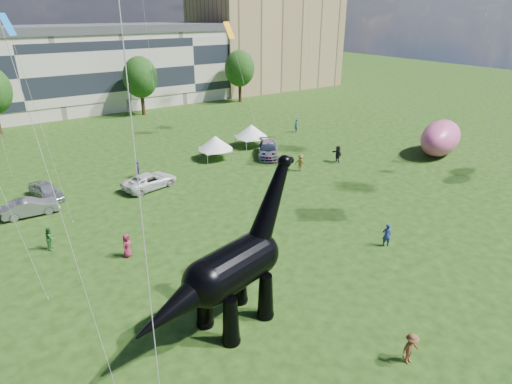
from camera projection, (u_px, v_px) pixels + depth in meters
ground at (359, 319)px, 23.23m from camera, size 220.00×220.00×0.00m
terrace_row at (15, 77)px, 63.68m from camera, size 78.00×11.00×12.00m
apartment_block at (265, 32)px, 88.85m from camera, size 28.00×18.00×22.00m
tree_mid_right at (140, 74)px, 65.04m from camera, size 5.20×5.20×9.44m
tree_far_right at (240, 66)px, 74.37m from camera, size 5.20×5.20×9.44m
dinosaur_sculpture at (228, 273)px, 21.50m from camera, size 10.70×4.21×8.75m
car_silver at (46, 191)px, 37.72m from camera, size 2.74×4.51×1.43m
car_grey at (30, 207)px, 34.60m from camera, size 4.34×1.68×1.41m
car_white at (150, 181)px, 39.84m from camera, size 5.57×3.43×1.44m
car_dark at (268, 150)px, 48.40m from camera, size 4.85×5.68×1.56m
gazebo_near at (215, 143)px, 47.13m from camera, size 4.41×4.41×2.65m
gazebo_far at (251, 131)px, 51.52m from camera, size 4.25×4.25×2.70m
inflatable_pink at (441, 138)px, 48.59m from camera, size 8.65×6.26×3.90m
visitors at (224, 199)px, 35.65m from camera, size 50.67×35.64×1.86m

